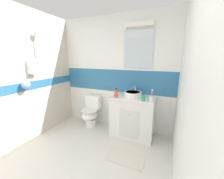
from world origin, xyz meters
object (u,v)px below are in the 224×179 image
object	(u,v)px
toilet	(91,112)
soap_dispenser	(143,98)
sink_basin	(133,94)
toothbrush_cup	(151,98)
mouthwash_bottle	(116,93)

from	to	relation	value
toilet	soap_dispenser	size ratio (longest dim) A/B	5.02
sink_basin	toothbrush_cup	size ratio (longest dim) A/B	1.73
toilet	soap_dispenser	distance (m)	1.38
soap_dispenser	mouthwash_bottle	world-z (taller)	mouthwash_bottle
toothbrush_cup	soap_dispenser	distance (m)	0.14
soap_dispenser	mouthwash_bottle	distance (m)	0.53
toothbrush_cup	soap_dispenser	size ratio (longest dim) A/B	1.54
toothbrush_cup	mouthwash_bottle	size ratio (longest dim) A/B	1.24
toothbrush_cup	soap_dispenser	xyz separation A→B (m)	(-0.14, -0.03, -0.00)
sink_basin	toilet	xyz separation A→B (m)	(-1.00, 0.01, -0.56)
sink_basin	mouthwash_bottle	xyz separation A→B (m)	(-0.29, -0.19, 0.03)
toilet	mouthwash_bottle	bearing A→B (deg)	-15.11
toilet	toothbrush_cup	bearing A→B (deg)	-7.48
sink_basin	mouthwash_bottle	distance (m)	0.34
soap_dispenser	toothbrush_cup	bearing A→B (deg)	11.83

